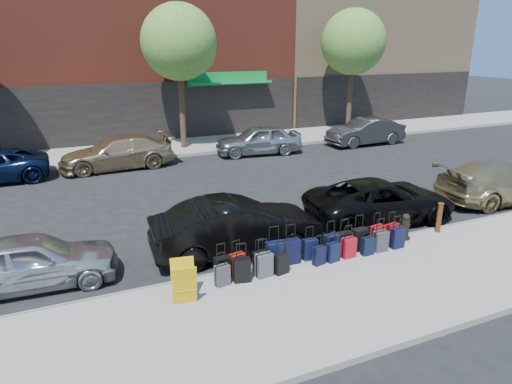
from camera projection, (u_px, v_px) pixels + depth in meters
name	position (u px, v px, depth m)	size (l,w,h in m)	color
ground	(242.00, 207.00, 16.10)	(120.00, 120.00, 0.00)	black
sidewalk_near	(349.00, 293.00, 10.43)	(60.00, 4.00, 0.15)	gray
sidewalk_far	(173.00, 147.00, 24.76)	(60.00, 4.00, 0.15)	gray
curb_near	(305.00, 257.00, 12.19)	(60.00, 0.08, 0.15)	gray
curb_far	(183.00, 155.00, 23.01)	(60.00, 0.08, 0.15)	gray
tree_center	(182.00, 44.00, 22.90)	(3.80, 3.80, 7.27)	black
tree_right	(355.00, 44.00, 26.92)	(3.80, 3.80, 7.27)	black
suitcase_front_0	(222.00, 268.00, 10.85)	(0.37, 0.21, 0.89)	black
suitcase_front_1	(237.00, 264.00, 11.05)	(0.39, 0.26, 0.88)	maroon
suitcase_front_2	(260.00, 261.00, 11.19)	(0.37, 0.24, 0.86)	black
suitcase_front_3	(275.00, 254.00, 11.41)	(0.46, 0.27, 1.07)	black
suitcase_front_4	(291.00, 251.00, 11.59)	(0.44, 0.25, 1.04)	black
suitcase_front_5	(310.00, 249.00, 11.82)	(0.38, 0.22, 0.90)	black
suitcase_front_6	(331.00, 245.00, 11.98)	(0.42, 0.25, 0.98)	black
suitcase_front_7	(344.00, 243.00, 12.17)	(0.41, 0.24, 0.95)	black
suitcase_front_8	(359.00, 239.00, 12.32)	(0.42, 0.23, 1.00)	black
suitcase_front_9	(377.00, 236.00, 12.55)	(0.44, 0.30, 0.98)	#A60A14
suitcase_front_10	(392.00, 234.00, 12.75)	(0.42, 0.28, 0.93)	maroon
suitcase_back_0	(222.00, 275.00, 10.56)	(0.37, 0.25, 0.81)	#37373B
suitcase_back_1	(242.00, 270.00, 10.72)	(0.44, 0.31, 0.95)	black
suitcase_back_2	(264.00, 265.00, 10.95)	(0.42, 0.27, 0.96)	#424348
suitcase_back_3	(281.00, 264.00, 11.10)	(0.38, 0.26, 0.83)	black
suitcase_back_5	(319.00, 255.00, 11.56)	(0.36, 0.25, 0.78)	black
suitcase_back_6	(333.00, 252.00, 11.71)	(0.37, 0.25, 0.81)	black
suitcase_back_7	(349.00, 247.00, 11.93)	(0.38, 0.23, 0.88)	#A10A1A
suitcase_back_8	(367.00, 246.00, 12.09)	(0.33, 0.20, 0.79)	black
suitcase_back_9	(380.00, 241.00, 12.28)	(0.39, 0.23, 0.92)	#323337
suitcase_back_10	(397.00, 238.00, 12.49)	(0.39, 0.24, 0.91)	black
fire_hydrant	(405.00, 227.00, 13.03)	(0.39, 0.34, 0.76)	black
bollard	(439.00, 217.00, 13.46)	(0.17, 0.17, 0.91)	#38190C
display_rack	(184.00, 282.00, 9.85)	(0.60, 0.64, 0.93)	gold
car_near_0	(31.00, 261.00, 10.69)	(1.55, 3.86, 1.32)	silver
car_near_1	(237.00, 227.00, 12.37)	(1.62, 4.63, 1.53)	black
car_near_2	(381.00, 200.00, 14.69)	(2.26, 4.90, 1.36)	black
car_near_3	(504.00, 181.00, 16.48)	(2.08, 5.11, 1.48)	tan
car_far_1	(117.00, 153.00, 20.76)	(2.06, 5.06, 1.47)	tan
car_far_2	(258.00, 140.00, 23.40)	(1.77, 4.40, 1.50)	#ACAEB3
car_far_3	(365.00, 132.00, 25.59)	(1.57, 4.49, 1.48)	#333235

